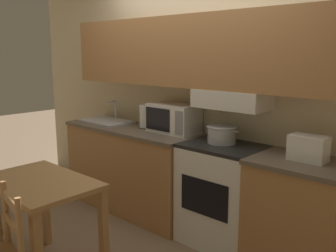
% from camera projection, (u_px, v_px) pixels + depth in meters
% --- Properties ---
extents(ground_plane, '(16.00, 16.00, 0.00)m').
position_uv_depth(ground_plane, '(199.00, 218.00, 3.92)').
color(ground_plane, '#7F664C').
extents(wall_back, '(5.43, 0.38, 2.55)m').
position_uv_depth(wall_back, '(198.00, 76.00, 3.58)').
color(wall_back, beige).
rests_on(wall_back, ground_plane).
extents(lower_counter_main, '(1.64, 0.58, 0.92)m').
position_uv_depth(lower_counter_main, '(132.00, 168.00, 4.09)').
color(lower_counter_main, '#B27A47').
rests_on(lower_counter_main, ground_plane).
extents(lower_counter_right_stub, '(0.72, 0.58, 0.92)m').
position_uv_depth(lower_counter_right_stub, '(298.00, 218.00, 2.85)').
color(lower_counter_right_stub, '#B27A47').
rests_on(lower_counter_right_stub, ground_plane).
extents(stove_range, '(0.69, 0.54, 0.92)m').
position_uv_depth(stove_range, '(222.00, 195.00, 3.33)').
color(stove_range, white).
rests_on(stove_range, ground_plane).
extents(cooking_pot, '(0.34, 0.26, 0.15)m').
position_uv_depth(cooking_pot, '(222.00, 134.00, 3.29)').
color(cooking_pot, '#B7BABF').
rests_on(cooking_pot, stove_range).
extents(microwave, '(0.51, 0.29, 0.28)m').
position_uv_depth(microwave, '(173.00, 118.00, 3.72)').
color(microwave, white).
rests_on(microwave, lower_counter_main).
extents(toaster, '(0.28, 0.17, 0.19)m').
position_uv_depth(toaster, '(308.00, 148.00, 2.75)').
color(toaster, white).
rests_on(toaster, lower_counter_right_stub).
extents(sink_basin, '(0.60, 0.38, 0.24)m').
position_uv_depth(sink_basin, '(106.00, 121.00, 4.29)').
color(sink_basin, '#B7BABF').
rests_on(sink_basin, lower_counter_main).
extents(paper_towel_roll, '(0.12, 0.12, 0.25)m').
position_uv_depth(paper_towel_roll, '(145.00, 117.00, 3.94)').
color(paper_towel_roll, black).
rests_on(paper_towel_roll, lower_counter_main).
extents(dining_table, '(0.91, 0.60, 0.77)m').
position_uv_depth(dining_table, '(40.00, 198.00, 2.80)').
color(dining_table, '#B27F4C').
rests_on(dining_table, ground_plane).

